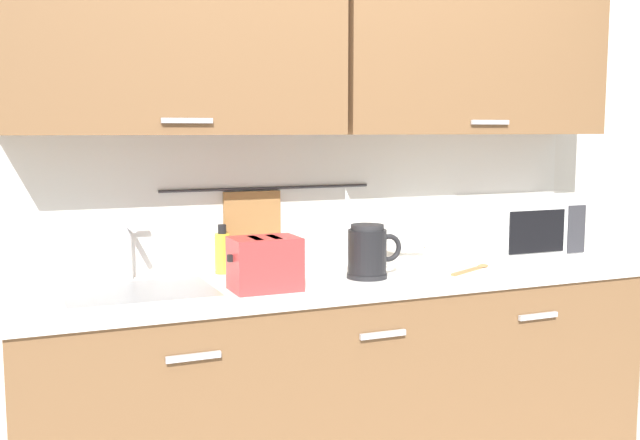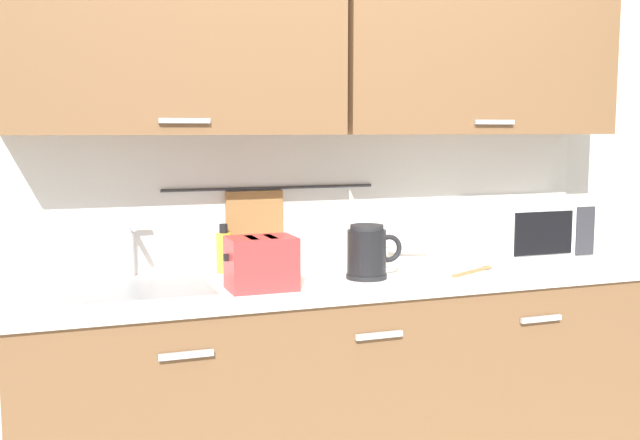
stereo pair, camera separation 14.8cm
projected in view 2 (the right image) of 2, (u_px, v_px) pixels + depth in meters
counter_unit at (344, 385)px, 2.97m from camera, size 2.53×0.64×0.90m
back_wall_assembly at (326, 116)px, 3.06m from camera, size 3.70×0.41×2.50m
sink_faucet at (131, 241)px, 2.84m from camera, size 0.09×0.17×0.22m
microwave at (526, 228)px, 3.31m from camera, size 0.46×0.35×0.27m
electric_kettle at (368, 252)px, 2.85m from camera, size 0.23×0.16×0.21m
dish_soap_bottle at (224, 251)px, 2.97m from camera, size 0.06×0.06×0.20m
mug_near_sink at (279, 265)px, 2.88m from camera, size 0.12×0.08×0.09m
mixing_bowl at (407, 254)px, 3.15m from camera, size 0.21×0.21×0.08m
toaster at (261, 263)px, 2.65m from camera, size 0.26×0.17×0.19m
wooden_spoon at (477, 270)px, 3.00m from camera, size 0.26×0.15×0.01m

